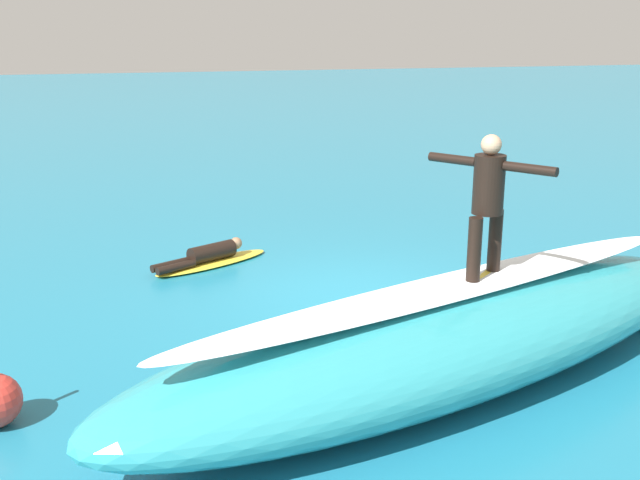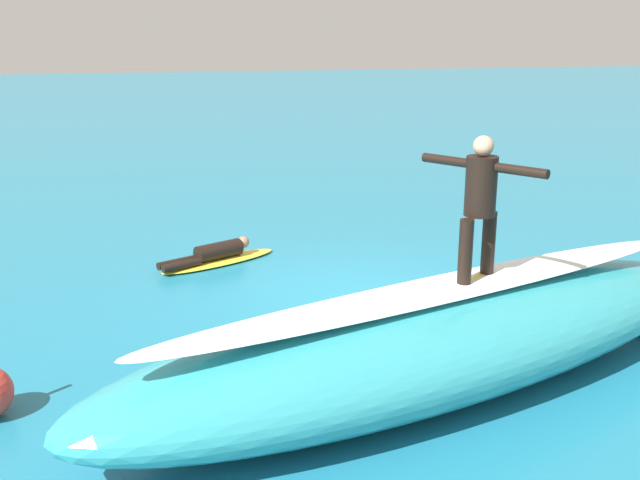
% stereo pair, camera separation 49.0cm
% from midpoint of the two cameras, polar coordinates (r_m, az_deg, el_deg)
% --- Properties ---
extents(ground_plane, '(120.00, 120.00, 0.00)m').
position_cam_midpoint_polar(ground_plane, '(11.15, 1.69, -4.49)').
color(ground_plane, teal).
extents(wave_crest, '(8.75, 4.60, 1.13)m').
position_cam_midpoint_polar(wave_crest, '(8.46, 8.34, -7.44)').
color(wave_crest, teal).
rests_on(wave_crest, ground_plane).
extents(wave_foam_lip, '(7.12, 2.89, 0.08)m').
position_cam_midpoint_polar(wave_foam_lip, '(8.24, 8.51, -3.57)').
color(wave_foam_lip, white).
rests_on(wave_foam_lip, wave_crest).
extents(surfboard_riding, '(1.85, 1.44, 0.08)m').
position_cam_midpoint_polar(surfboard_riding, '(8.54, 10.83, -2.96)').
color(surfboard_riding, yellow).
rests_on(surfboard_riding, wave_crest).
extents(surfer_riding, '(0.93, 1.32, 1.60)m').
position_cam_midpoint_polar(surfer_riding, '(8.28, 11.18, 3.40)').
color(surfer_riding, black).
rests_on(surfer_riding, surfboard_riding).
extents(surfboard_paddling, '(2.20, 1.44, 0.08)m').
position_cam_midpoint_polar(surfboard_paddling, '(12.84, -9.39, -1.73)').
color(surfboard_paddling, yellow).
rests_on(surfboard_paddling, ground_plane).
extents(surfer_paddling, '(1.63, 0.95, 0.31)m').
position_cam_midpoint_polar(surfer_paddling, '(12.72, -9.92, -1.11)').
color(surfer_paddling, black).
rests_on(surfer_paddling, surfboard_paddling).
extents(foam_patch_near, '(0.50, 0.57, 0.14)m').
position_cam_midpoint_polar(foam_patch_near, '(7.67, -17.04, -14.81)').
color(foam_patch_near, white).
rests_on(foam_patch_near, ground_plane).
extents(foam_patch_far, '(0.97, 1.01, 0.13)m').
position_cam_midpoint_polar(foam_patch_far, '(12.26, 13.93, -2.73)').
color(foam_patch_far, white).
rests_on(foam_patch_far, ground_plane).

